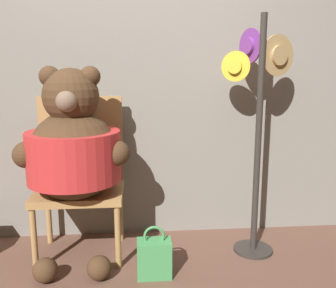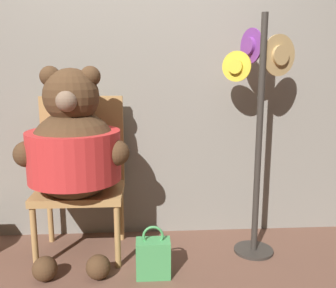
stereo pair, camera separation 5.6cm
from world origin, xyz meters
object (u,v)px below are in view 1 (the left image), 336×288
Objects in this scene: handbag_on_ground at (154,258)px; hat_display_rack at (258,108)px; teddy_bear at (73,150)px; chair at (81,171)px.

hat_display_rack is at bearing 24.77° from handbag_on_ground.
handbag_on_ground is at bearing -26.58° from teddy_bear.
hat_display_rack is at bearing -4.17° from chair.
chair is 0.80m from handbag_on_ground.
hat_display_rack reaches higher than teddy_bear.
hat_display_rack is 1.22m from handbag_on_ground.
handbag_on_ground is (0.50, -0.43, -0.46)m from chair.
chair is at bearing 139.19° from handbag_on_ground.
chair is 0.84× the size of teddy_bear.
teddy_bear is 3.86× the size of handbag_on_ground.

